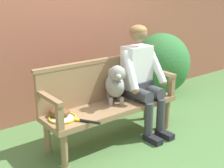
{
  "coord_description": "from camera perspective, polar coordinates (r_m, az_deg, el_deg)",
  "views": [
    {
      "loc": [
        -1.96,
        -2.51,
        1.7
      ],
      "look_at": [
        0.0,
        0.0,
        0.69
      ],
      "focal_mm": 48.0,
      "sensor_mm": 36.0,
      "label": 1
    }
  ],
  "objects": [
    {
      "name": "ground_plane",
      "position": [
        3.61,
        -0.0,
        -10.49
      ],
      "size": [
        40.0,
        40.0,
        0.0
      ],
      "primitive_type": "plane",
      "color": "#4C753D"
    },
    {
      "name": "brick_garden_fence",
      "position": [
        4.23,
        -10.26,
        10.37
      ],
      "size": [
        8.0,
        0.3,
        2.38
      ],
      "primitive_type": "cube",
      "color": "#9E5642",
      "rests_on": "ground"
    },
    {
      "name": "hedge_bush_far_right",
      "position": [
        5.02,
        7.59,
        2.03
      ],
      "size": [
        0.82,
        0.64,
        0.73
      ],
      "primitive_type": "ellipsoid",
      "color": "#286B2D",
      "rests_on": "ground"
    },
    {
      "name": "hedge_bush_mid_left",
      "position": [
        5.09,
        9.31,
        3.83
      ],
      "size": [
        0.98,
        0.94,
        1.02
      ],
      "primitive_type": "ellipsoid",
      "color": "#337538",
      "rests_on": "ground"
    },
    {
      "name": "garden_bench",
      "position": [
        3.45,
        -0.0,
        -4.91
      ],
      "size": [
        1.63,
        0.49,
        0.44
      ],
      "color": "#93704C",
      "rests_on": "ground"
    },
    {
      "name": "bench_backrest",
      "position": [
        3.5,
        -2.15,
        0.89
      ],
      "size": [
        1.67,
        0.06,
        0.5
      ],
      "color": "#93704C",
      "rests_on": "garden_bench"
    },
    {
      "name": "bench_armrest_left_end",
      "position": [
        2.9,
        -11.12,
        -4.18
      ],
      "size": [
        0.06,
        0.49,
        0.28
      ],
      "color": "#93704C",
      "rests_on": "garden_bench"
    },
    {
      "name": "bench_armrest_right_end",
      "position": [
        3.81,
        10.05,
        1.14
      ],
      "size": [
        0.06,
        0.49,
        0.28
      ],
      "color": "#93704C",
      "rests_on": "garden_bench"
    },
    {
      "name": "person_seated",
      "position": [
        3.6,
        5.56,
        1.61
      ],
      "size": [
        0.56,
        0.64,
        1.31
      ],
      "color": "black",
      "rests_on": "ground"
    },
    {
      "name": "dog_on_bench",
      "position": [
        3.4,
        0.69,
        0.09
      ],
      "size": [
        0.37,
        0.46,
        0.48
      ],
      "color": "gray",
      "rests_on": "garden_bench"
    },
    {
      "name": "tennis_racket",
      "position": [
        3.1,
        -8.96,
        -6.43
      ],
      "size": [
        0.43,
        0.56,
        0.03
      ],
      "color": "yellow",
      "rests_on": "garden_bench"
    },
    {
      "name": "baseball_glove",
      "position": [
        3.16,
        -10.0,
        -5.33
      ],
      "size": [
        0.28,
        0.27,
        0.09
      ],
      "primitive_type": "ellipsoid",
      "rotation": [
        0.0,
        0.0,
        -0.65
      ],
      "color": "brown",
      "rests_on": "garden_bench"
    }
  ]
}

